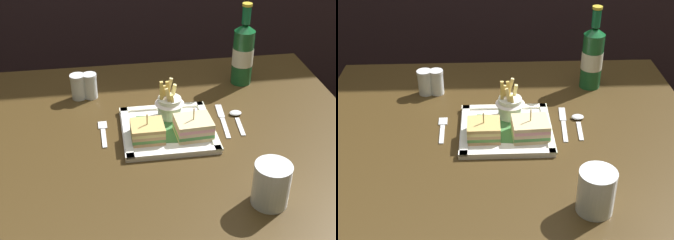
# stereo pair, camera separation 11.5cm
# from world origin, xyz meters

# --- Properties ---
(dining_table) EXTENTS (1.07, 0.90, 0.74)m
(dining_table) POSITION_xyz_m (0.00, 0.00, 0.57)
(dining_table) COLOR #3D2C14
(dining_table) RESTS_ON ground_plane
(square_plate) EXTENTS (0.24, 0.24, 0.02)m
(square_plate) POSITION_xyz_m (0.00, 0.01, 0.75)
(square_plate) COLOR white
(square_plate) RESTS_ON dining_table
(sandwich_half_left) EXTENTS (0.09, 0.08, 0.07)m
(sandwich_half_left) POSITION_xyz_m (-0.06, -0.03, 0.78)
(sandwich_half_left) COLOR tan
(sandwich_half_left) RESTS_ON square_plate
(sandwich_half_right) EXTENTS (0.10, 0.09, 0.08)m
(sandwich_half_right) POSITION_xyz_m (0.06, -0.03, 0.78)
(sandwich_half_right) COLOR #E4C489
(sandwich_half_right) RESTS_ON square_plate
(fries_cup) EXTENTS (0.08, 0.08, 0.11)m
(fries_cup) POSITION_xyz_m (0.01, 0.07, 0.80)
(fries_cup) COLOR silver
(fries_cup) RESTS_ON square_plate
(beer_bottle) EXTENTS (0.07, 0.07, 0.26)m
(beer_bottle) POSITION_xyz_m (0.28, 0.26, 0.85)
(beer_bottle) COLOR #185228
(beer_bottle) RESTS_ON dining_table
(water_glass) EXTENTS (0.08, 0.08, 0.10)m
(water_glass) POSITION_xyz_m (0.18, -0.30, 0.79)
(water_glass) COLOR silver
(water_glass) RESTS_ON dining_table
(fork) EXTENTS (0.02, 0.12, 0.00)m
(fork) POSITION_xyz_m (-0.17, 0.03, 0.75)
(fork) COLOR silver
(fork) RESTS_ON dining_table
(knife) EXTENTS (0.03, 0.17, 0.00)m
(knife) POSITION_xyz_m (0.16, 0.05, 0.75)
(knife) COLOR silver
(knife) RESTS_ON dining_table
(spoon) EXTENTS (0.03, 0.12, 0.01)m
(spoon) POSITION_xyz_m (0.21, 0.05, 0.75)
(spoon) COLOR silver
(spoon) RESTS_ON dining_table
(salt_shaker) EXTENTS (0.05, 0.05, 0.08)m
(salt_shaker) POSITION_xyz_m (-0.24, 0.23, 0.78)
(salt_shaker) COLOR silver
(salt_shaker) RESTS_ON dining_table
(pepper_shaker) EXTENTS (0.04, 0.04, 0.08)m
(pepper_shaker) POSITION_xyz_m (-0.20, 0.23, 0.78)
(pepper_shaker) COLOR silver
(pepper_shaker) RESTS_ON dining_table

